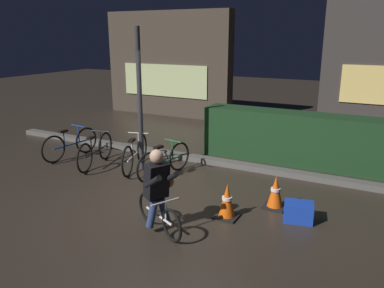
{
  "coord_description": "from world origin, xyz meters",
  "views": [
    {
      "loc": [
        3.27,
        -5.28,
        2.78
      ],
      "look_at": [
        0.2,
        0.6,
        0.9
      ],
      "focal_mm": 36.04,
      "sensor_mm": 36.0,
      "label": 1
    }
  ],
  "objects": [
    {
      "name": "cyclist",
      "position": [
        0.47,
        -0.94,
        0.63
      ],
      "size": [
        1.08,
        0.67,
        1.25
      ],
      "rotation": [
        0.0,
        0.0,
        -0.48
      ],
      "color": "black",
      "rests_on": "ground"
    },
    {
      "name": "storefront_left",
      "position": [
        -3.82,
        6.5,
        1.78
      ],
      "size": [
        4.71,
        0.54,
        3.58
      ],
      "color": "#42382D",
      "rests_on": "ground"
    },
    {
      "name": "parked_bike_leftmost",
      "position": [
        -3.25,
        1.07,
        0.33
      ],
      "size": [
        0.46,
        1.57,
        0.73
      ],
      "rotation": [
        0.0,
        0.0,
        1.45
      ],
      "color": "black",
      "rests_on": "ground"
    },
    {
      "name": "blue_crate",
      "position": [
        2.21,
        0.3,
        0.15
      ],
      "size": [
        0.5,
        0.4,
        0.3
      ],
      "primitive_type": "cube",
      "rotation": [
        0.0,
        0.0,
        0.21
      ],
      "color": "#193DB7",
      "rests_on": "ground"
    },
    {
      "name": "street_post",
      "position": [
        -1.33,
        1.2,
        1.48
      ],
      "size": [
        0.1,
        0.1,
        2.95
      ],
      "primitive_type": "cylinder",
      "color": "#2D2D33",
      "rests_on": "ground"
    },
    {
      "name": "traffic_cone_far",
      "position": [
        1.76,
        0.6,
        0.27
      ],
      "size": [
        0.36,
        0.36,
        0.56
      ],
      "color": "black",
      "rests_on": "ground"
    },
    {
      "name": "sidewalk_curb",
      "position": [
        0.0,
        2.2,
        0.06
      ],
      "size": [
        12.0,
        0.24,
        0.12
      ],
      "primitive_type": "cube",
      "color": "#56544F",
      "rests_on": "ground"
    },
    {
      "name": "hedge_row",
      "position": [
        1.8,
        3.1,
        0.57
      ],
      "size": [
        4.8,
        0.7,
        1.14
      ],
      "primitive_type": "cube",
      "color": "#19381C",
      "rests_on": "ground"
    },
    {
      "name": "parked_bike_center_left",
      "position": [
        -1.44,
        1.11,
        0.34
      ],
      "size": [
        0.56,
        1.55,
        0.74
      ],
      "rotation": [
        0.0,
        0.0,
        1.87
      ],
      "color": "black",
      "rests_on": "ground"
    },
    {
      "name": "ground_plane",
      "position": [
        0.0,
        0.0,
        0.0
      ],
      "size": [
        40.0,
        40.0,
        0.0
      ],
      "primitive_type": "plane",
      "color": "#2D261E"
    },
    {
      "name": "traffic_cone_near",
      "position": [
        1.19,
        -0.1,
        0.27
      ],
      "size": [
        0.36,
        0.36,
        0.56
      ],
      "color": "black",
      "rests_on": "ground"
    },
    {
      "name": "parked_bike_center_right",
      "position": [
        -0.65,
        1.02,
        0.32
      ],
      "size": [
        0.46,
        1.52,
        0.71
      ],
      "rotation": [
        0.0,
        0.0,
        1.37
      ],
      "color": "black",
      "rests_on": "ground"
    },
    {
      "name": "parked_bike_left_mid",
      "position": [
        -2.34,
        0.89,
        0.33
      ],
      "size": [
        0.49,
        1.55,
        0.73
      ],
      "rotation": [
        0.0,
        0.0,
        1.81
      ],
      "color": "black",
      "rests_on": "ground"
    }
  ]
}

